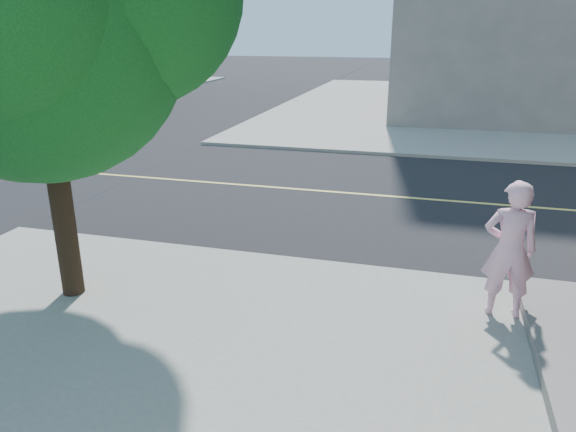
% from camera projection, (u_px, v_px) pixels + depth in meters
% --- Properties ---
extents(ground, '(140.00, 140.00, 0.00)m').
position_uv_depth(ground, '(62.00, 237.00, 10.84)').
color(ground, black).
rests_on(ground, ground).
extents(road_ew, '(140.00, 9.00, 0.01)m').
position_uv_depth(road_ew, '(167.00, 179.00, 14.94)').
color(road_ew, black).
rests_on(road_ew, ground).
extents(sidewalk_ne, '(29.00, 25.00, 0.12)m').
position_uv_depth(sidewalk_ne, '(574.00, 110.00, 27.02)').
color(sidewalk_ne, gray).
rests_on(sidewalk_ne, ground).
extents(man_on_phone, '(0.74, 0.51, 1.96)m').
position_uv_depth(man_on_phone, '(510.00, 250.00, 7.39)').
color(man_on_phone, '#ECABC6').
rests_on(man_on_phone, sidewalk_se).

